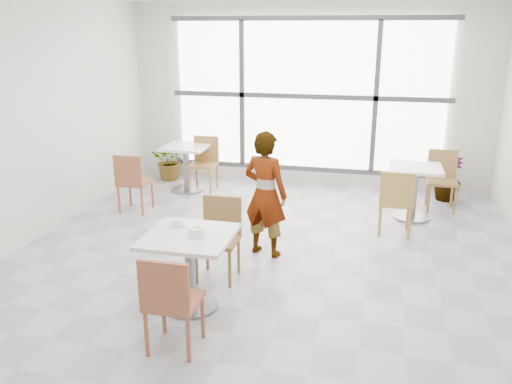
% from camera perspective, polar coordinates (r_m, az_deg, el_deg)
% --- Properties ---
extents(floor, '(7.00, 7.00, 0.00)m').
position_cam_1_polar(floor, '(5.92, 0.66, -8.42)').
color(floor, '#9E9EA5').
rests_on(floor, ground).
extents(wall_back, '(6.00, 0.00, 6.00)m').
position_cam_1_polar(wall_back, '(8.84, 5.66, 10.37)').
color(wall_back, silver).
rests_on(wall_back, ground).
extents(wall_front, '(6.00, 0.00, 6.00)m').
position_cam_1_polar(wall_front, '(2.31, -18.57, -11.49)').
color(wall_front, silver).
rests_on(wall_front, ground).
extents(wall_left, '(0.00, 7.00, 7.00)m').
position_cam_1_polar(wall_left, '(6.73, -25.28, 6.56)').
color(wall_left, silver).
rests_on(wall_left, ground).
extents(window, '(4.60, 0.07, 2.52)m').
position_cam_1_polar(window, '(8.78, 5.60, 10.32)').
color(window, white).
rests_on(window, ground).
extents(main_table, '(0.80, 0.80, 0.75)m').
position_cam_1_polar(main_table, '(5.00, -7.22, -7.03)').
color(main_table, silver).
rests_on(main_table, ground).
extents(chair_near, '(0.42, 0.42, 0.87)m').
position_cam_1_polar(chair_near, '(4.36, -9.34, -11.34)').
color(chair_near, brown).
rests_on(chair_near, ground).
extents(chair_far, '(0.42, 0.42, 0.87)m').
position_cam_1_polar(chair_far, '(5.61, -3.96, -4.35)').
color(chair_far, brown).
rests_on(chair_far, ground).
extents(oatmeal_bowl, '(0.21, 0.21, 0.09)m').
position_cam_1_polar(oatmeal_bowl, '(4.86, -6.45, -4.26)').
color(oatmeal_bowl, white).
rests_on(oatmeal_bowl, main_table).
extents(coffee_cup, '(0.16, 0.13, 0.07)m').
position_cam_1_polar(coffee_cup, '(5.11, -8.69, -3.40)').
color(coffee_cup, silver).
rests_on(coffee_cup, main_table).
extents(person, '(0.62, 0.50, 1.49)m').
position_cam_1_polar(person, '(6.05, 1.03, -0.24)').
color(person, black).
rests_on(person, ground).
extents(bg_table_left, '(0.70, 0.70, 0.75)m').
position_cam_1_polar(bg_table_left, '(8.63, -7.62, 3.28)').
color(bg_table_left, white).
rests_on(bg_table_left, ground).
extents(bg_table_right, '(0.70, 0.70, 0.75)m').
position_cam_1_polar(bg_table_right, '(7.62, 16.84, 0.75)').
color(bg_table_right, silver).
rests_on(bg_table_right, ground).
extents(bg_chair_left_near, '(0.42, 0.42, 0.87)m').
position_cam_1_polar(bg_chair_left_near, '(7.72, -13.33, 1.35)').
color(bg_chair_left_near, brown).
rests_on(bg_chair_left_near, ground).
extents(bg_chair_left_far, '(0.42, 0.42, 0.87)m').
position_cam_1_polar(bg_chair_left_far, '(8.70, -5.62, 3.55)').
color(bg_chair_left_far, '#A5753A').
rests_on(bg_chair_left_far, ground).
extents(bg_chair_right_near, '(0.42, 0.42, 0.87)m').
position_cam_1_polar(bg_chair_right_near, '(6.90, 14.99, -0.70)').
color(bg_chair_right_near, '#A1813B').
rests_on(bg_chair_right_near, ground).
extents(bg_chair_right_far, '(0.42, 0.42, 0.87)m').
position_cam_1_polar(bg_chair_right_far, '(8.17, 19.57, 1.68)').
color(bg_chair_right_far, olive).
rests_on(bg_chair_right_far, ground).
extents(plant_left, '(0.75, 0.69, 0.69)m').
position_cam_1_polar(plant_left, '(9.37, -9.28, 3.42)').
color(plant_left, '#608148').
rests_on(plant_left, ground).
extents(plant_right, '(0.48, 0.48, 0.73)m').
position_cam_1_polar(plant_right, '(8.63, 20.09, 1.50)').
color(plant_right, '#52723A').
rests_on(plant_right, ground).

